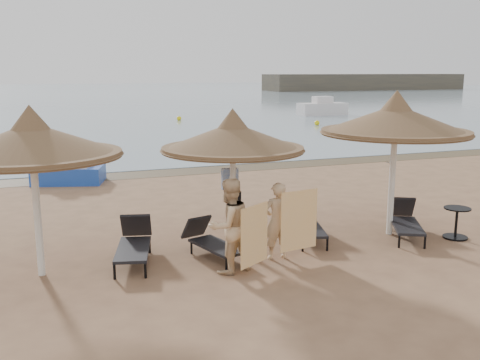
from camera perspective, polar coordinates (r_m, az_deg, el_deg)
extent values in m
plane|color=#936A4B|center=(10.70, 1.81, -8.13)|extent=(160.00, 160.00, 0.00)
cube|color=gray|center=(89.48, -18.05, 8.71)|extent=(200.00, 140.00, 0.03)
cube|color=brown|center=(19.45, -8.65, 0.76)|extent=(200.00, 1.60, 0.01)
cube|color=brown|center=(106.97, 13.27, 10.14)|extent=(40.00, 8.00, 3.00)
cube|color=silver|center=(45.08, 8.77, 7.48)|extent=(4.00, 1.60, 1.00)
cube|color=silver|center=(45.03, 8.80, 8.44)|extent=(1.50, 1.00, 0.60)
cylinder|color=white|center=(10.07, -20.80, -3.54)|extent=(0.13, 0.13, 2.23)
cone|color=brown|center=(9.82, -21.36, 4.08)|extent=(3.08, 3.08, 0.58)
cone|color=brown|center=(9.79, -21.51, 6.11)|extent=(0.74, 0.74, 0.48)
cylinder|color=brown|center=(9.86, -21.24, 2.49)|extent=(3.01, 3.01, 0.11)
cylinder|color=white|center=(10.93, -0.77, -1.94)|extent=(0.12, 0.12, 2.11)
cone|color=brown|center=(10.70, -0.79, 4.70)|extent=(2.91, 2.91, 0.55)
cone|color=brown|center=(10.67, -0.79, 6.47)|extent=(0.70, 0.70, 0.45)
cylinder|color=brown|center=(10.74, -0.78, 3.32)|extent=(2.85, 2.85, 0.10)
cylinder|color=white|center=(12.29, 15.90, -0.31)|extent=(0.13, 0.13, 2.34)
cone|color=brown|center=(12.09, 16.27, 6.28)|extent=(3.24, 3.24, 0.61)
cone|color=brown|center=(12.06, 16.37, 8.02)|extent=(0.78, 0.78, 0.50)
cylinder|color=brown|center=(12.11, 16.19, 4.92)|extent=(3.17, 3.17, 0.11)
cylinder|color=black|center=(9.78, -13.24, -9.55)|extent=(0.05, 0.05, 0.27)
cylinder|color=black|center=(9.73, -10.06, -9.53)|extent=(0.05, 0.05, 0.27)
cylinder|color=black|center=(11.03, -12.43, -7.05)|extent=(0.05, 0.05, 0.27)
cylinder|color=black|center=(10.99, -9.62, -7.02)|extent=(0.05, 0.05, 0.27)
cube|color=black|center=(10.37, -11.33, -7.28)|extent=(0.92, 1.54, 0.06)
cube|color=black|center=(11.10, -11.02, -4.75)|extent=(0.67, 0.54, 0.54)
cylinder|color=black|center=(9.87, -1.46, -9.11)|extent=(0.04, 0.04, 0.24)
cylinder|color=black|center=(10.14, 0.80, -8.53)|extent=(0.04, 0.04, 0.24)
cylinder|color=black|center=(10.83, -5.20, -7.26)|extent=(0.04, 0.04, 0.24)
cylinder|color=black|center=(11.07, -3.05, -6.79)|extent=(0.04, 0.04, 0.24)
cube|color=black|center=(10.46, -2.44, -7.06)|extent=(0.88, 1.40, 0.05)
cube|color=black|center=(11.00, -4.70, -5.00)|extent=(0.62, 0.50, 0.49)
cylinder|color=black|center=(11.00, 6.71, -6.95)|extent=(0.05, 0.05, 0.25)
cylinder|color=black|center=(11.11, 9.29, -6.84)|extent=(0.05, 0.05, 0.25)
cylinder|color=black|center=(12.19, 5.59, -5.07)|extent=(0.05, 0.05, 0.25)
cylinder|color=black|center=(12.28, 7.93, -5.00)|extent=(0.05, 0.05, 0.25)
cube|color=black|center=(11.64, 7.33, -5.13)|extent=(0.92, 1.46, 0.05)
cube|color=black|center=(12.33, 6.63, -3.11)|extent=(0.64, 0.52, 0.51)
cylinder|color=black|center=(11.62, 16.61, -6.34)|extent=(0.05, 0.05, 0.26)
cylinder|color=black|center=(11.72, 19.12, -6.35)|extent=(0.05, 0.05, 0.26)
cylinder|color=black|center=(12.84, 15.74, -4.59)|extent=(0.05, 0.05, 0.26)
cylinder|color=black|center=(12.93, 18.00, -4.62)|extent=(0.05, 0.05, 0.26)
cube|color=black|center=(12.27, 17.35, -4.67)|extent=(1.15, 1.49, 0.06)
cube|color=black|center=(12.99, 16.82, -2.75)|extent=(0.69, 0.61, 0.52)
cylinder|color=black|center=(12.73, 21.96, -5.67)|extent=(0.53, 0.53, 0.04)
cylinder|color=black|center=(12.64, 22.07, -4.27)|extent=(0.06, 0.06, 0.64)
cylinder|color=black|center=(12.56, 22.18, -2.82)|extent=(0.57, 0.57, 0.03)
imported|color=#DBB688|center=(9.61, -1.17, -4.12)|extent=(1.06, 0.85, 2.02)
imported|color=#DBB688|center=(10.34, 3.98, -3.73)|extent=(0.84, 0.57, 1.77)
cube|color=orange|center=(9.48, 1.55, -5.91)|extent=(0.68, 0.43, 1.10)
cube|color=orange|center=(10.29, 6.33, -4.29)|extent=(0.83, 0.15, 1.17)
cube|color=white|center=(11.01, -1.09, 0.14)|extent=(0.35, 0.14, 0.43)
cube|color=black|center=(10.78, -0.48, -2.05)|extent=(0.23, 0.12, 0.32)
cube|color=#1F48B4|center=(18.37, -17.78, 0.56)|extent=(2.45, 1.85, 0.54)
cube|color=silver|center=(18.32, -17.84, 1.61)|extent=(1.64, 1.44, 0.25)
cube|color=silver|center=(18.38, -19.09, 2.28)|extent=(0.73, 1.00, 0.35)
sphere|color=yellow|center=(34.23, -21.78, 5.01)|extent=(0.37, 0.37, 0.37)
sphere|color=yellow|center=(39.89, -6.52, 6.55)|extent=(0.33, 0.33, 0.33)
sphere|color=yellow|center=(36.48, 8.21, 6.05)|extent=(0.34, 0.34, 0.34)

